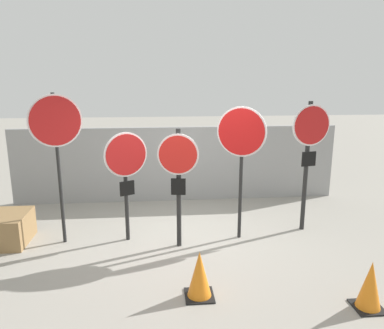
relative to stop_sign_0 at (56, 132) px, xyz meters
The scene contains 10 objects.
ground_plane 2.84m from the stop_sign_0, ahead, with size 40.00×40.00×0.00m, color gray.
fence_back 3.18m from the stop_sign_0, 46.41° to the left, with size 7.39×0.12×1.71m.
stop_sign_0 is the anchor object (origin of this frame).
stop_sign_1 1.24m from the stop_sign_0, ahead, with size 0.70×0.36×1.94m.
stop_sign_2 2.08m from the stop_sign_0, ahead, with size 0.67×0.18×2.03m.
stop_sign_3 3.06m from the stop_sign_0, ahead, with size 0.78×0.40×2.36m.
stop_sign_4 4.37m from the stop_sign_0, ahead, with size 0.73×0.20×2.41m.
traffic_cone_0 5.08m from the stop_sign_0, 28.09° to the right, with size 0.36×0.36×0.64m.
traffic_cone_1 3.26m from the stop_sign_0, 40.19° to the right, with size 0.38×0.38×0.64m.
storage_crate 2.00m from the stop_sign_0, behind, with size 0.85×0.86×0.52m.
Camera 1 is at (-0.40, -6.12, 2.87)m, focal length 35.00 mm.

